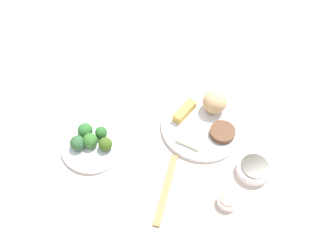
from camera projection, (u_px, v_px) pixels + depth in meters
The scene contains 17 objects.
tabletop at pixel (189, 132), 1.10m from camera, with size 2.20×2.20×0.02m, color beige.
main_plate at pixel (203, 125), 1.09m from camera, with size 0.27×0.27×0.02m, color white.
rice_scoop at pixel (215, 102), 1.08m from camera, with size 0.08×0.08×0.08m, color tan.
spring_roll at pixel (184, 111), 1.09m from camera, with size 0.09×0.03×0.03m, color gold.
crab_rangoon_wonton at pixel (191, 138), 1.04m from camera, with size 0.06×0.08×0.01m, color beige.
stir_fry_heap at pixel (222, 132), 1.05m from camera, with size 0.08×0.08×0.02m, color #50301A.
broccoli_plate at pixel (94, 145), 1.05m from camera, with size 0.20×0.20×0.01m, color white.
broccoli_floret_0 at pixel (101, 132), 1.04m from camera, with size 0.04×0.04×0.04m, color #2B6125.
broccoli_floret_1 at pixel (85, 130), 1.04m from camera, with size 0.05×0.05×0.05m, color #2F692D.
broccoli_floret_2 at pixel (90, 141), 1.02m from camera, with size 0.05×0.05×0.05m, color #336B29.
broccoli_floret_4 at pixel (105, 144), 1.02m from camera, with size 0.04×0.04×0.04m, color #3B571B.
broccoli_floret_5 at pixel (78, 143), 1.02m from camera, with size 0.05×0.05×0.05m, color #2F5B33.
soy_sauce_bowl at pixel (254, 169), 0.99m from camera, with size 0.10×0.10×0.03m, color white.
soy_sauce_bowl_liquid at pixel (255, 166), 0.98m from camera, with size 0.08×0.08×0.00m, color black.
sauce_ramekin_sweet_and_sour at pixel (227, 201), 0.94m from camera, with size 0.06×0.06×0.03m, color white.
sauce_ramekin_sweet_and_sour_liquid at pixel (228, 199), 0.92m from camera, with size 0.05×0.05×0.00m, color red.
chopsticks_pair at pixel (166, 189), 0.97m from camera, with size 0.22×0.02×0.01m, color #A77645.
Camera 1 is at (-0.61, -0.03, 0.92)m, focal length 36.13 mm.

